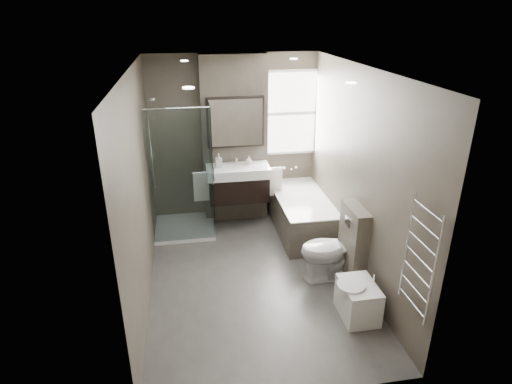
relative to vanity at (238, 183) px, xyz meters
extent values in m
cube|color=#474441|center=(0.00, -1.43, -0.77)|extent=(2.65, 3.85, 0.05)
cube|color=silver|center=(0.00, -1.43, 1.88)|extent=(2.65, 3.85, 0.05)
cube|color=#514A3F|center=(0.00, 0.50, 0.56)|extent=(2.65, 0.05, 2.60)
cube|color=#514A3F|center=(0.00, -3.35, 0.56)|extent=(2.65, 0.05, 2.60)
cube|color=#514A3F|center=(-1.32, -1.43, 0.56)|extent=(0.05, 3.85, 2.60)
cube|color=#514A3F|center=(1.32, -1.43, 0.56)|extent=(0.05, 3.85, 2.60)
cube|color=#4D463C|center=(0.00, 0.35, 0.56)|extent=(1.00, 0.25, 2.60)
cube|color=black|center=(0.00, 0.00, -0.08)|extent=(0.90, 0.45, 0.38)
cube|color=white|center=(0.00, 0.00, 0.18)|extent=(0.95, 0.47, 0.15)
cylinder|color=silver|center=(0.00, 0.17, 0.32)|extent=(0.03, 0.03, 0.12)
cylinder|color=silver|center=(0.00, 0.11, 0.37)|extent=(0.02, 0.12, 0.02)
cube|color=black|center=(0.00, 0.19, 0.89)|extent=(0.86, 0.06, 0.76)
cube|color=white|center=(0.00, 0.15, 0.89)|extent=(0.80, 0.02, 0.70)
cube|color=silver|center=(-0.56, -0.02, -0.02)|extent=(0.24, 0.06, 0.44)
cube|color=silver|center=(0.56, -0.02, -0.02)|extent=(0.24, 0.06, 0.44)
cube|color=white|center=(-0.85, 0.02, -0.71)|extent=(0.90, 0.90, 0.06)
cube|color=white|center=(-0.85, -0.42, 0.29)|extent=(0.88, 0.01, 1.94)
cube|color=white|center=(-0.41, 0.02, 0.29)|extent=(0.01, 0.88, 1.94)
cylinder|color=silver|center=(-1.25, 0.02, 0.51)|extent=(0.02, 0.02, 1.00)
cube|color=#4D463C|center=(0.93, -0.33, -0.47)|extent=(0.75, 1.60, 0.55)
cube|color=white|center=(0.93, -0.33, -0.19)|extent=(0.75, 1.60, 0.03)
cube|color=white|center=(0.93, -0.33, -0.25)|extent=(0.61, 1.42, 0.12)
cube|color=white|center=(0.90, 0.45, 0.93)|extent=(0.98, 0.04, 1.33)
cube|color=white|center=(0.90, 0.43, 0.93)|extent=(0.90, 0.01, 1.25)
cube|color=white|center=(0.90, 0.42, 0.93)|extent=(0.90, 0.01, 0.05)
imported|color=white|center=(0.97, -1.61, -0.34)|extent=(0.79, 0.45, 0.81)
cube|color=#4D463C|center=(1.21, -1.68, -0.24)|extent=(0.18, 0.55, 1.00)
cube|color=silver|center=(1.11, -1.68, 0.08)|extent=(0.01, 0.16, 0.11)
cube|color=white|center=(1.02, -2.38, -0.53)|extent=(0.37, 0.51, 0.41)
cylinder|color=white|center=(0.92, -2.38, -0.33)|extent=(0.31, 0.31, 0.05)
cylinder|color=silver|center=(1.18, -2.38, -0.26)|extent=(0.02, 0.02, 0.10)
cylinder|color=silver|center=(1.25, -3.26, 0.38)|extent=(0.03, 0.03, 1.10)
cylinder|color=silver|center=(1.25, -2.80, 0.38)|extent=(0.03, 0.03, 1.10)
cube|color=silver|center=(1.25, -3.03, 0.38)|extent=(0.02, 0.46, 1.00)
imported|color=white|center=(-0.28, 0.02, 0.36)|extent=(0.09, 0.10, 0.21)
imported|color=white|center=(0.18, 0.08, 0.32)|extent=(0.10, 0.10, 0.13)
camera|label=1|loc=(-0.75, -6.02, 2.44)|focal=30.00mm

